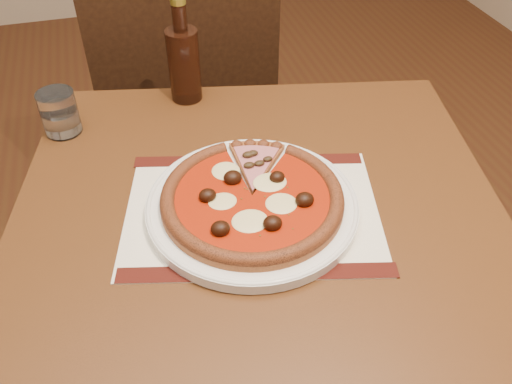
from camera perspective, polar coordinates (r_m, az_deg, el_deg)
The scene contains 8 objects.
table at distance 0.95m, azimuth 0.33°, elevation -6.74°, with size 0.95×0.95×0.75m.
chair_far at distance 1.56m, azimuth -7.48°, elevation 10.50°, with size 0.48×0.48×0.98m.
placemat at distance 0.88m, azimuth -0.40°, elevation -1.99°, with size 0.41×0.29×0.00m, color white.
plate at distance 0.87m, azimuth -0.40°, elevation -1.51°, with size 0.34×0.34×0.02m, color white.
pizza at distance 0.86m, azimuth -0.41°, elevation -0.56°, with size 0.29×0.29×0.04m.
ham_slice at distance 0.93m, azimuth 0.91°, elevation 3.03°, with size 0.09×0.14×0.02m.
water_glass at distance 1.09m, azimuth -19.99°, elevation 7.85°, with size 0.07×0.07×0.08m, color white.
bottle at distance 1.12m, azimuth -7.61°, elevation 13.47°, with size 0.06×0.06×0.21m.
Camera 1 is at (0.32, -0.26, 1.36)m, focal length 38.00 mm.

